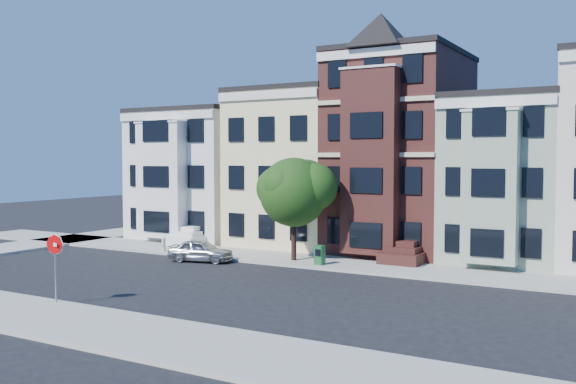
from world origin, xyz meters
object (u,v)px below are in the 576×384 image
Objects in this scene: parked_car at (201,251)px; stop_sign at (55,264)px; street_tree at (294,197)px; newspaper_box at (320,255)px; fire_hydrant at (164,246)px.

parked_car is 11.59m from stop_sign.
street_tree is 3.64m from newspaper_box.
street_tree is at bearing 169.15° from newspaper_box.
fire_hydrant is at bearing -172.46° from street_tree.
stop_sign is (-3.02, -13.72, -2.00)m from street_tree.
fire_hydrant is at bearing 59.29° from parked_car.
fire_hydrant is (-10.38, -0.47, -0.16)m from newspaper_box.
street_tree reaches higher than parked_car.
street_tree is at bearing 92.06° from stop_sign.
stop_sign reaches higher than fire_hydrant.
parked_car is 3.92m from fire_hydrant.
parked_car is (-4.70, -2.30, -3.05)m from street_tree.
stop_sign is at bearing -102.41° from street_tree.
street_tree is 6.05m from parked_car.
parked_car reaches higher than fire_hydrant.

